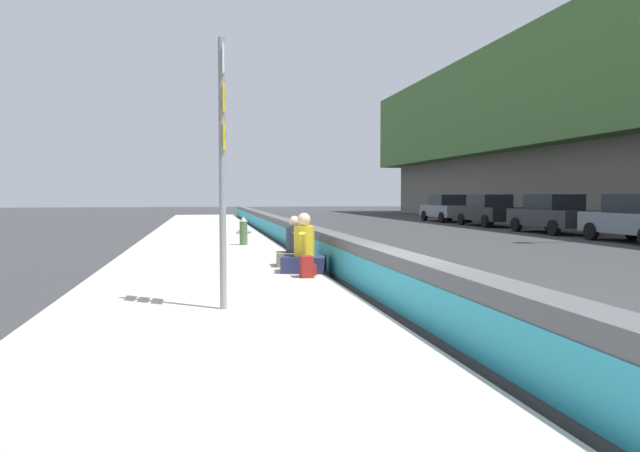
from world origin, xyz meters
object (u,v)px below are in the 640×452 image
(parked_car_third, at_px, (640,218))
(parked_car_far, at_px, (446,208))
(fire_hydrant, at_px, (243,230))
(parked_car_fourth, at_px, (552,214))
(seated_person_foreground, at_px, (304,253))
(parked_car_midline, at_px, (488,210))
(seated_person_middle, at_px, (295,250))
(route_sign_post, at_px, (223,153))
(backpack, at_px, (307,267))

(parked_car_third, distance_m, parked_car_far, 17.27)
(fire_hydrant, height_order, parked_car_fourth, parked_car_fourth)
(seated_person_foreground, relative_size, parked_car_midline, 0.26)
(parked_car_third, relative_size, parked_car_far, 1.00)
(seated_person_middle, bearing_deg, parked_car_third, -66.82)
(fire_hydrant, relative_size, parked_car_midline, 0.20)
(parked_car_midline, bearing_deg, seated_person_middle, 142.60)
(seated_person_middle, height_order, parked_car_far, parked_car_far)
(fire_hydrant, distance_m, seated_person_foreground, 6.85)
(seated_person_middle, height_order, parked_car_third, parked_car_third)
(parked_car_third, xyz_separation_m, parked_car_fourth, (5.42, -0.02, 0.00))
(parked_car_fourth, bearing_deg, fire_hydrant, 110.95)
(route_sign_post, height_order, parked_car_far, route_sign_post)
(seated_person_foreground, xyz_separation_m, parked_car_third, (6.66, -13.00, 0.35))
(fire_hydrant, bearing_deg, parked_car_far, -38.93)
(backpack, bearing_deg, parked_car_midline, -34.69)
(route_sign_post, xyz_separation_m, seated_person_foreground, (3.64, -1.70, -1.72))
(parked_car_fourth, height_order, parked_car_midline, same)
(seated_person_middle, bearing_deg, fire_hydrant, 7.24)
(route_sign_post, distance_m, seated_person_foreground, 4.37)
(route_sign_post, bearing_deg, fire_hydrant, -5.18)
(fire_hydrant, xyz_separation_m, seated_person_foreground, (-6.81, -0.76, -0.08))
(seated_person_foreground, height_order, parked_car_fourth, parked_car_fourth)
(parked_car_third, height_order, parked_car_fourth, same)
(seated_person_foreground, relative_size, seated_person_middle, 1.09)
(route_sign_post, height_order, backpack, route_sign_post)
(parked_car_fourth, bearing_deg, parked_car_midline, -0.86)
(parked_car_fourth, distance_m, parked_car_midline, 6.19)
(parked_car_midline, bearing_deg, backpack, 145.31)
(backpack, bearing_deg, parked_car_fourth, -45.52)
(backpack, xyz_separation_m, parked_car_far, (24.71, -13.16, 0.53))
(seated_person_foreground, relative_size, parked_car_far, 0.26)
(seated_person_middle, distance_m, backpack, 1.87)
(parked_car_midline, height_order, parked_car_far, same)
(seated_person_middle, height_order, backpack, seated_person_middle)
(seated_person_foreground, distance_m, parked_car_midline, 22.50)
(seated_person_foreground, distance_m, parked_car_far, 27.28)
(parked_car_third, bearing_deg, seated_person_foreground, 117.13)
(fire_hydrant, relative_size, parked_car_third, 0.20)
(parked_car_far, bearing_deg, parked_car_fourth, 179.70)
(route_sign_post, height_order, fire_hydrant, route_sign_post)
(seated_person_foreground, xyz_separation_m, parked_car_far, (23.94, -13.08, 0.35))
(fire_hydrant, xyz_separation_m, parked_car_fourth, (5.27, -13.78, 0.27))
(backpack, bearing_deg, route_sign_post, 150.33)
(fire_hydrant, distance_m, parked_car_fourth, 14.75)
(route_sign_post, distance_m, parked_car_far, 31.32)
(route_sign_post, xyz_separation_m, parked_car_far, (27.58, -14.79, -1.37))
(seated_person_foreground, xyz_separation_m, parked_car_fourth, (12.08, -13.02, 0.35))
(fire_hydrant, height_order, backpack, fire_hydrant)
(parked_car_third, bearing_deg, parked_car_far, -0.27)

